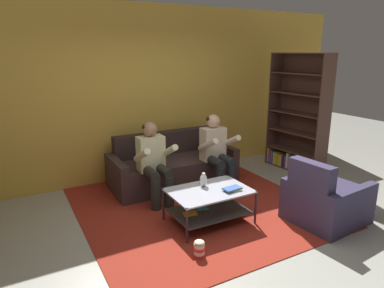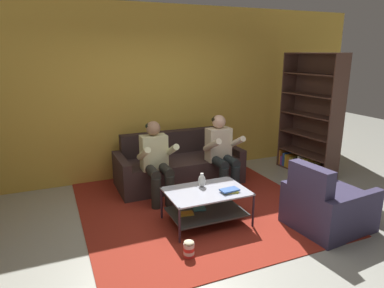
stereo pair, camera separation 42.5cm
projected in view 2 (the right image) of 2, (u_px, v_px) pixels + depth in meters
name	position (u px, v px, depth m)	size (l,w,h in m)	color
ground	(211.00, 238.00, 4.05)	(16.80, 16.80, 0.00)	#A6A79B
back_partition	(149.00, 93.00, 5.85)	(8.40, 0.12, 2.90)	gold
couch	(178.00, 167.00, 5.68)	(2.04, 0.86, 0.83)	#372827
person_seated_left	(156.00, 158.00, 4.93)	(0.50, 0.58, 1.17)	#282621
person_seated_right	(222.00, 150.00, 5.34)	(0.50, 0.58, 1.19)	#1F2627
coffee_table	(206.00, 201.00, 4.34)	(1.01, 0.68, 0.44)	#B4B8C9
area_rug	(194.00, 203.00, 4.98)	(3.14, 3.39, 0.01)	maroon
vase	(202.00, 180.00, 4.41)	(0.10, 0.10, 0.18)	silver
book_stack	(230.00, 190.00, 4.26)	(0.24, 0.19, 0.04)	#AAAD3E
bookshelf	(309.00, 127.00, 6.10)	(0.47, 1.16, 2.12)	#52352A
armchair	(327.00, 206.00, 4.23)	(0.96, 0.87, 0.86)	#393251
popcorn_tub	(189.00, 249.00, 3.65)	(0.12, 0.12, 0.20)	red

